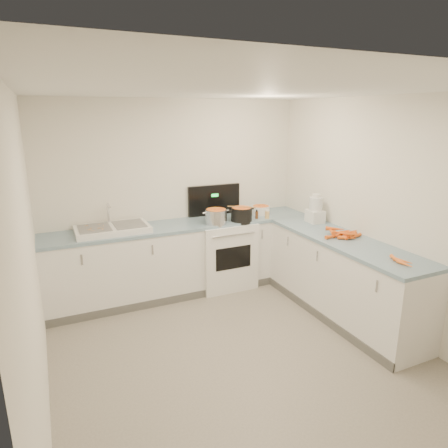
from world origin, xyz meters
name	(u,v)px	position (x,y,z in m)	size (l,w,h in m)	color
floor	(243,357)	(0.00, 0.00, 0.00)	(3.50, 4.00, 0.00)	gray
ceiling	(247,90)	(0.00, 0.00, 2.50)	(3.50, 4.00, 0.00)	silver
wall_back	(176,196)	(0.00, 2.00, 1.25)	(3.50, 2.50, 0.00)	silver
wall_front	(446,353)	(0.00, -2.00, 1.25)	(3.50, 2.50, 0.00)	silver
wall_left	(30,266)	(-1.75, 0.00, 1.25)	(4.00, 2.50, 0.00)	silver
wall_right	(389,216)	(1.75, 0.00, 1.25)	(4.00, 2.50, 0.00)	silver
counter_back	(185,258)	(0.00, 1.70, 0.47)	(3.50, 0.62, 0.94)	white
counter_right	(342,278)	(1.45, 0.30, 0.47)	(0.62, 2.20, 0.94)	white
stove	(223,252)	(0.55, 1.69, 0.47)	(0.76, 0.65, 1.36)	white
sink	(112,229)	(-0.90, 1.70, 0.98)	(0.86, 0.52, 0.31)	white
steel_pot	(216,217)	(0.38, 1.53, 1.02)	(0.28, 0.28, 0.21)	silver
black_pot	(241,215)	(0.74, 1.51, 1.02)	(0.28, 0.28, 0.20)	black
wooden_spoon	(242,207)	(0.74, 1.51, 1.13)	(0.02, 0.02, 0.37)	#AD7A47
mixing_bowl	(261,210)	(1.15, 1.72, 1.00)	(0.26, 0.26, 0.12)	white
extract_bottle	(257,215)	(0.98, 1.52, 0.99)	(0.04, 0.04, 0.10)	#593319
spice_jar	(267,215)	(1.12, 1.48, 0.99)	(0.06, 0.06, 0.10)	#E5B266
food_processor	(315,210)	(1.58, 1.04, 1.10)	(0.20, 0.24, 0.37)	white
carrot_pile	(342,234)	(1.47, 0.38, 0.98)	(0.49, 0.42, 0.10)	orange
peeled_carrots	(401,261)	(1.41, -0.51, 0.96)	(0.13, 0.30, 0.04)	orange
peelings	(96,228)	(-1.09, 1.68, 1.02)	(0.21, 0.29, 0.01)	tan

